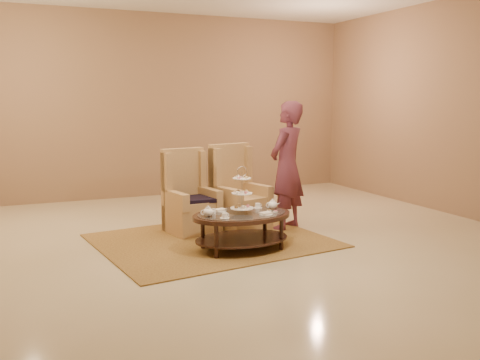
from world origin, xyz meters
name	(u,v)px	position (x,y,z in m)	size (l,w,h in m)	color
ground	(237,246)	(0.00, 0.00, 0.00)	(8.00, 8.00, 0.00)	beige
ceiling	(237,246)	(0.00, 0.00, 0.00)	(8.00, 8.00, 0.02)	beige
wall_back	(156,106)	(0.00, 4.00, 1.75)	(8.00, 0.04, 3.50)	#8D6B4D
wall_right	(476,107)	(4.00, 0.00, 1.75)	(0.04, 8.00, 3.50)	#8D6B4D
rug	(212,240)	(-0.22, 0.33, 0.01)	(3.16, 2.75, 0.02)	olive
tea_table	(242,220)	(-0.02, -0.21, 0.39)	(1.29, 0.90, 1.06)	black
armchair_left	(189,204)	(-0.33, 0.95, 0.40)	(0.75, 0.77, 1.18)	tan
armchair_right	(237,200)	(0.37, 0.87, 0.41)	(0.82, 0.84, 1.23)	tan
person	(287,166)	(1.03, 0.56, 0.93)	(0.81, 0.74, 1.85)	brown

